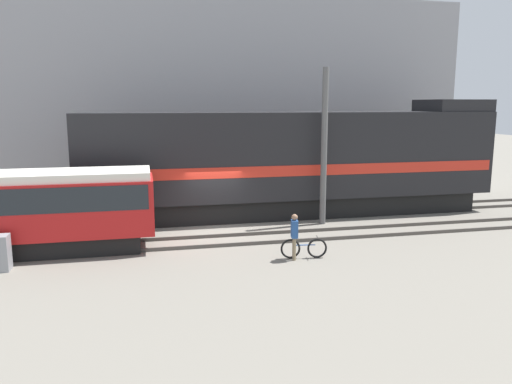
# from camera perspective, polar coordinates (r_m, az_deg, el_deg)

# --- Properties ---
(ground_plane) EXTENTS (120.00, 120.00, 0.00)m
(ground_plane) POSITION_cam_1_polar(r_m,az_deg,el_deg) (21.97, -4.49, -4.38)
(ground_plane) COLOR slate
(track_near) EXTENTS (60.00, 1.50, 0.14)m
(track_near) POSITION_cam_1_polar(r_m,az_deg,el_deg) (20.13, -3.71, -5.51)
(track_near) COLOR #47423D
(track_near) RESTS_ON ground
(track_far) EXTENTS (60.00, 1.50, 0.14)m
(track_far) POSITION_cam_1_polar(r_m,az_deg,el_deg) (24.09, -5.26, -2.93)
(track_far) COLOR #47423D
(track_far) RESTS_ON ground
(building_backdrop) EXTENTS (32.34, 6.00, 11.55)m
(building_backdrop) POSITION_cam_1_polar(r_m,az_deg,el_deg) (31.53, -7.39, 10.55)
(building_backdrop) COLOR #99999E
(building_backdrop) RESTS_ON ground
(freight_locomotive) EXTENTS (20.21, 3.04, 5.67)m
(freight_locomotive) POSITION_cam_1_polar(r_m,az_deg,el_deg) (24.53, 4.45, 3.45)
(freight_locomotive) COLOR black
(freight_locomotive) RESTS_ON ground
(streetcar) EXTENTS (9.08, 2.54, 3.03)m
(streetcar) POSITION_cam_1_polar(r_m,az_deg,el_deg) (19.99, -24.76, -1.65)
(streetcar) COLOR black
(streetcar) RESTS_ON ground
(bicycle) EXTENTS (1.68, 0.45, 0.78)m
(bicycle) POSITION_cam_1_polar(r_m,az_deg,el_deg) (18.04, 5.49, -6.43)
(bicycle) COLOR black
(bicycle) RESTS_ON ground
(person) EXTENTS (0.27, 0.39, 1.66)m
(person) POSITION_cam_1_polar(r_m,az_deg,el_deg) (17.67, 4.41, -4.60)
(person) COLOR #8C7A5B
(person) RESTS_ON ground
(utility_pole_left) EXTENTS (0.28, 0.28, 7.05)m
(utility_pole_left) POSITION_cam_1_polar(r_m,az_deg,el_deg) (22.74, 7.79, 5.07)
(utility_pole_left) COLOR #595959
(utility_pole_left) RESTS_ON ground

